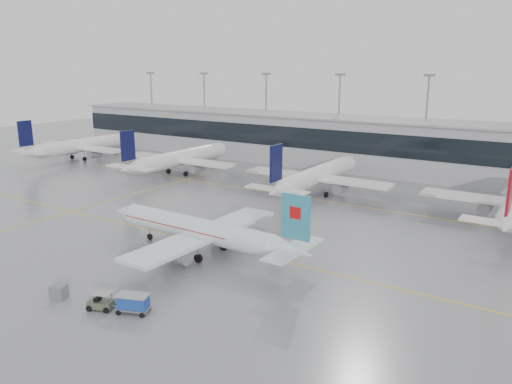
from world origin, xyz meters
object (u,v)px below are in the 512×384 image
Objects in this scene: baggage_tug at (101,303)px; baggage_cart at (133,302)px; air_canada_jet at (204,231)px; gse_unit at (59,292)px.

baggage_tug is 1.07× the size of baggage_cart.
air_canada_jet is 18.07m from baggage_tug.
air_canada_jet is 9.33× the size of baggage_cart.
air_canada_jet is 8.73× the size of baggage_tug.
baggage_tug reaches higher than gse_unit.
baggage_cart is at bearing 105.55° from air_canada_jet.
baggage_cart is 2.37× the size of gse_unit.
air_canada_jet is 22.13× the size of gse_unit.
baggage_tug is 2.54× the size of gse_unit.
baggage_cart is (3.36, 1.29, 0.50)m from baggage_tug.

